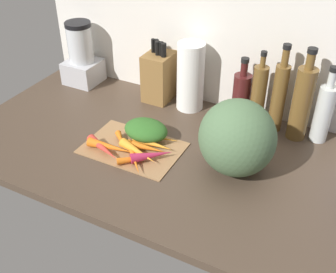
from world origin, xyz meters
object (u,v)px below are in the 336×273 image
(bottle_2, at_px, (279,96))
(paper_towel_roll, at_px, (190,77))
(carrot_6, at_px, (134,157))
(carrot_2, at_px, (103,148))
(carrot_5, at_px, (138,152))
(carrot_7, at_px, (121,141))
(carrot_3, at_px, (157,137))
(bottle_4, at_px, (324,112))
(knife_block, at_px, (160,75))
(carrot_1, at_px, (110,147))
(cutting_board, at_px, (133,147))
(winter_squash, at_px, (237,138))
(bottle_3, at_px, (302,102))
(bottle_0, at_px, (241,96))
(bottle_1, at_px, (258,96))
(carrot_4, at_px, (139,158))
(blender_appliance, at_px, (82,57))
(carrot_8, at_px, (153,144))
(carrot_9, at_px, (148,148))
(carrot_0, at_px, (152,155))

(bottle_2, bearing_deg, paper_towel_roll, -179.77)
(carrot_6, bearing_deg, carrot_2, -175.09)
(carrot_5, distance_m, carrot_7, 0.10)
(carrot_3, distance_m, bottle_4, 0.59)
(knife_block, bearing_deg, paper_towel_roll, -6.56)
(carrot_1, height_order, knife_block, knife_block)
(cutting_board, xyz_separation_m, carrot_3, (0.06, 0.08, 0.01))
(bottle_2, bearing_deg, carrot_2, -138.07)
(winter_squash, relative_size, bottle_3, 0.74)
(bottle_0, height_order, bottle_1, bottle_1)
(carrot_4, bearing_deg, bottle_2, 50.52)
(carrot_6, relative_size, paper_towel_roll, 0.65)
(cutting_board, relative_size, bottle_4, 1.18)
(carrot_1, distance_m, winter_squash, 0.44)
(bottle_2, bearing_deg, blender_appliance, -179.01)
(carrot_3, bearing_deg, bottle_0, 54.18)
(bottle_2, bearing_deg, carrot_8, -136.04)
(paper_towel_roll, xyz_separation_m, bottle_1, (0.28, -0.01, -0.01))
(carrot_2, height_order, carrot_9, carrot_2)
(bottle_3, bearing_deg, knife_block, 176.98)
(carrot_8, xyz_separation_m, bottle_3, (0.43, 0.31, 0.12))
(bottle_1, distance_m, bottle_3, 0.16)
(cutting_board, bearing_deg, carrot_1, -133.74)
(carrot_3, height_order, carrot_4, carrot_4)
(cutting_board, relative_size, carrot_8, 2.28)
(carrot_1, distance_m, carrot_9, 0.13)
(carrot_6, bearing_deg, bottle_1, 54.39)
(carrot_1, bearing_deg, paper_towel_roll, 74.86)
(carrot_6, bearing_deg, blender_appliance, 141.40)
(knife_block, xyz_separation_m, bottle_0, (0.35, -0.00, -0.00))
(bottle_1, bearing_deg, bottle_4, 4.36)
(carrot_2, height_order, bottle_1, bottle_1)
(carrot_7, relative_size, paper_towel_roll, 0.38)
(cutting_board, height_order, carrot_5, carrot_5)
(carrot_2, xyz_separation_m, carrot_7, (0.03, 0.07, -0.01))
(carrot_7, bearing_deg, blender_appliance, 140.71)
(carrot_9, bearing_deg, cutting_board, -178.41)
(carrot_1, distance_m, carrot_7, 0.06)
(carrot_3, relative_size, carrot_4, 1.12)
(blender_appliance, distance_m, bottle_0, 0.73)
(carrot_2, xyz_separation_m, bottle_3, (0.56, 0.42, 0.12))
(knife_block, xyz_separation_m, paper_towel_roll, (0.14, -0.02, 0.03))
(carrot_9, relative_size, knife_block, 0.48)
(cutting_board, height_order, carrot_9, carrot_9)
(carrot_0, distance_m, carrot_3, 0.12)
(carrot_4, bearing_deg, bottle_3, 43.13)
(blender_appliance, distance_m, paper_towel_roll, 0.52)
(winter_squash, bearing_deg, carrot_0, -161.62)
(carrot_5, relative_size, blender_appliance, 0.58)
(cutting_board, xyz_separation_m, carrot_9, (0.06, 0.00, 0.02))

